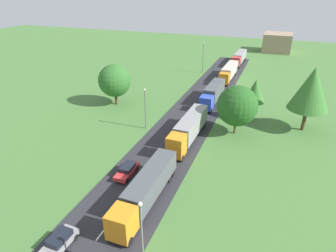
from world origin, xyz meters
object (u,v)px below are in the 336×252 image
Objects in this scene: lamppost_fourth at (203,56)px; truck_fifth at (239,57)px; tree_oak at (237,106)px; lamppost_third at (236,81)px; car_second at (127,170)px; tree_pine at (115,81)px; truck_second at (189,128)px; lamppost_second at (145,107)px; truck_fourth at (229,71)px; truck_third at (213,93)px; tree_elm at (255,91)px; distant_building at (277,42)px; lamppost_lead at (142,238)px; truck_lead at (146,189)px; car_lead at (59,242)px; tree_birch at (311,89)px.

truck_fifth is at bearing 60.25° from lamppost_fourth.
lamppost_third is at bearing 99.50° from tree_oak.
tree_pine is (-14.31, 21.90, 4.37)m from car_second.
lamppost_second is (-8.38, 1.51, 1.93)m from truck_second.
truck_fourth is (-0.09, 36.65, -0.12)m from truck_second.
lamppost_second is at bearing -103.26° from truck_fourth.
tree_elm is (8.88, -5.99, 3.51)m from truck_third.
tree_elm is at bearing -70.37° from truck_fourth.
distant_building reaches higher than truck_fifth.
lamppost_second is at bearing -37.52° from tree_pine.
lamppost_lead reaches higher than lamppost_third.
truck_second is at bearing 89.66° from truck_lead.
truck_fifth is (0.17, 36.71, -0.12)m from truck_third.
tree_oak is (6.60, 5.24, 2.81)m from truck_second.
car_lead is 0.57× the size of lamppost_second.
tree_oak is (11.84, 30.31, 4.21)m from car_lead.
tree_elm is at bearing 60.82° from car_second.
truck_fifth reaches higher than car_lead.
lamppost_lead is 1.07× the size of tree_elm.
truck_fourth is at bearing -23.38° from lamppost_fourth.
car_lead is 26.97m from lamppost_second.
car_lead is at bearing -91.91° from car_second.
truck_fifth is 1.26× the size of tree_birch.
car_second is at bearing -104.73° from lamppost_third.
car_lead is at bearing -96.68° from truck_third.
tree_birch is 1.01× the size of distant_building.
car_second is at bearing 88.09° from car_lead.
tree_birch is 1.43× the size of tree_elm.
tree_oak reaches higher than lamppost_third.
tree_birch is at bearing 31.60° from truck_second.
lamppost_third is 22.67m from lamppost_fourth.
truck_lead is at bearing -107.29° from tree_elm.
tree_pine reaches higher than truck_fourth.
tree_birch is (17.74, -7.21, 5.36)m from truck_third.
tree_elm reaches higher than car_second.
tree_elm reaches higher than truck_fourth.
lamppost_second is 0.94× the size of tree_elm.
tree_elm is at bearing -58.90° from lamppost_fourth.
tree_pine is at bearing -113.00° from distant_building.
truck_third is 43.22m from lamppost_lead.
tree_birch is (22.78, 35.87, 6.72)m from car_lead.
lamppost_lead is at bearing -93.67° from distant_building.
truck_fifth is at bearing -112.96° from distant_building.
truck_third is at bearing -142.89° from lamppost_third.
tree_oak is at bearing 72.66° from truck_lead.
tree_birch is (13.86, 35.76, 2.89)m from lamppost_lead.
truck_second is at bearing 98.40° from lamppost_lead.
lamppost_lead is (3.78, -61.61, 2.55)m from truck_fourth.
distant_building is at bearing 81.49° from car_lead.
car_second is at bearing -99.43° from distant_building.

